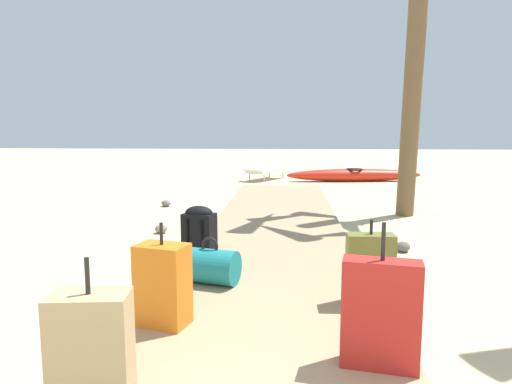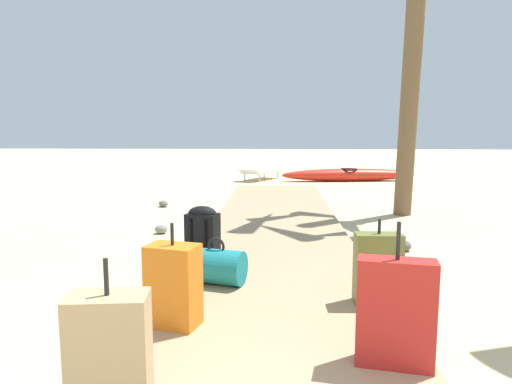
{
  "view_description": "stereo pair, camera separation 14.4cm",
  "coord_description": "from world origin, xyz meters",
  "px_view_note": "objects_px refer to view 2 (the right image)",
  "views": [
    {
      "loc": [
        0.15,
        -0.75,
        1.44
      ],
      "look_at": [
        -0.29,
        5.81,
        0.55
      ],
      "focal_mm": 32.07,
      "sensor_mm": 36.0,
      "label": 1
    },
    {
      "loc": [
        0.01,
        -0.76,
        1.44
      ],
      "look_at": [
        -0.29,
        5.81,
        0.55
      ],
      "focal_mm": 32.07,
      "sensor_mm": 36.0,
      "label": 2
    }
  ],
  "objects_px": {
    "suitcase_olive": "(378,268)",
    "kayak": "(349,175)",
    "suitcase_red": "(395,313)",
    "duffel_bag_teal": "(216,266)",
    "suitcase_orange": "(173,285)",
    "backpack_black": "(203,230)",
    "suitcase_tan": "(109,350)",
    "lounge_chair": "(259,169)"
  },
  "relations": [
    {
      "from": "suitcase_olive",
      "to": "kayak",
      "type": "xyz_separation_m",
      "value": [
        1.24,
        9.51,
        -0.18
      ]
    },
    {
      "from": "suitcase_red",
      "to": "kayak",
      "type": "bearing_deg",
      "value": 82.62
    },
    {
      "from": "suitcase_olive",
      "to": "duffel_bag_teal",
      "type": "relative_size",
      "value": 1.21
    },
    {
      "from": "suitcase_olive",
      "to": "suitcase_red",
      "type": "relative_size",
      "value": 0.79
    },
    {
      "from": "suitcase_orange",
      "to": "duffel_bag_teal",
      "type": "bearing_deg",
      "value": 78.4
    },
    {
      "from": "suitcase_olive",
      "to": "suitcase_red",
      "type": "distance_m",
      "value": 0.99
    },
    {
      "from": "backpack_black",
      "to": "suitcase_red",
      "type": "xyz_separation_m",
      "value": [
        1.49,
        -2.27,
        0.03
      ]
    },
    {
      "from": "suitcase_tan",
      "to": "suitcase_orange",
      "type": "bearing_deg",
      "value": 83.61
    },
    {
      "from": "suitcase_tan",
      "to": "suitcase_olive",
      "type": "xyz_separation_m",
      "value": [
        1.62,
        1.43,
        -0.0
      ]
    },
    {
      "from": "suitcase_olive",
      "to": "duffel_bag_teal",
      "type": "xyz_separation_m",
      "value": [
        -1.34,
        0.4,
        -0.12
      ]
    },
    {
      "from": "suitcase_olive",
      "to": "suitcase_red",
      "type": "bearing_deg",
      "value": -96.67
    },
    {
      "from": "suitcase_tan",
      "to": "kayak",
      "type": "relative_size",
      "value": 0.19
    },
    {
      "from": "suitcase_olive",
      "to": "suitcase_orange",
      "type": "height_order",
      "value": "suitcase_orange"
    },
    {
      "from": "suitcase_tan",
      "to": "suitcase_olive",
      "type": "relative_size",
      "value": 1.11
    },
    {
      "from": "suitcase_olive",
      "to": "kayak",
      "type": "height_order",
      "value": "suitcase_olive"
    },
    {
      "from": "suitcase_olive",
      "to": "duffel_bag_teal",
      "type": "distance_m",
      "value": 1.4
    },
    {
      "from": "suitcase_red",
      "to": "suitcase_olive",
      "type": "bearing_deg",
      "value": 83.33
    },
    {
      "from": "suitcase_orange",
      "to": "suitcase_tan",
      "type": "bearing_deg",
      "value": -96.39
    },
    {
      "from": "suitcase_tan",
      "to": "duffel_bag_teal",
      "type": "relative_size",
      "value": 1.35
    },
    {
      "from": "suitcase_red",
      "to": "lounge_chair",
      "type": "bearing_deg",
      "value": 96.41
    },
    {
      "from": "suitcase_orange",
      "to": "lounge_chair",
      "type": "relative_size",
      "value": 0.44
    },
    {
      "from": "suitcase_tan",
      "to": "backpack_black",
      "type": "bearing_deg",
      "value": 89.54
    },
    {
      "from": "suitcase_tan",
      "to": "suitcase_orange",
      "type": "height_order",
      "value": "suitcase_tan"
    },
    {
      "from": "lounge_chair",
      "to": "backpack_black",
      "type": "bearing_deg",
      "value": -91.99
    },
    {
      "from": "backpack_black",
      "to": "suitcase_tan",
      "type": "distance_m",
      "value": 2.72
    },
    {
      "from": "duffel_bag_teal",
      "to": "suitcase_tan",
      "type": "bearing_deg",
      "value": -98.93
    },
    {
      "from": "suitcase_olive",
      "to": "kayak",
      "type": "bearing_deg",
      "value": 82.55
    },
    {
      "from": "backpack_black",
      "to": "kayak",
      "type": "bearing_deg",
      "value": 70.92
    },
    {
      "from": "suitcase_tan",
      "to": "duffel_bag_teal",
      "type": "bearing_deg",
      "value": 81.07
    },
    {
      "from": "suitcase_orange",
      "to": "suitcase_red",
      "type": "bearing_deg",
      "value": -19.36
    },
    {
      "from": "backpack_black",
      "to": "suitcase_tan",
      "type": "height_order",
      "value": "suitcase_tan"
    },
    {
      "from": "duffel_bag_teal",
      "to": "suitcase_orange",
      "type": "xyz_separation_m",
      "value": [
        -0.18,
        -0.89,
        0.13
      ]
    },
    {
      "from": "suitcase_olive",
      "to": "kayak",
      "type": "distance_m",
      "value": 9.59
    },
    {
      "from": "suitcase_red",
      "to": "backpack_black",
      "type": "bearing_deg",
      "value": 123.28
    },
    {
      "from": "suitcase_olive",
      "to": "suitcase_red",
      "type": "height_order",
      "value": "suitcase_red"
    },
    {
      "from": "suitcase_tan",
      "to": "kayak",
      "type": "distance_m",
      "value": 11.32
    },
    {
      "from": "suitcase_tan",
      "to": "suitcase_olive",
      "type": "distance_m",
      "value": 2.17
    },
    {
      "from": "duffel_bag_teal",
      "to": "kayak",
      "type": "height_order",
      "value": "duffel_bag_teal"
    },
    {
      "from": "backpack_black",
      "to": "suitcase_olive",
      "type": "bearing_deg",
      "value": -38.64
    },
    {
      "from": "suitcase_red",
      "to": "suitcase_orange",
      "type": "xyz_separation_m",
      "value": [
        -1.4,
        0.49,
        -0.03
      ]
    },
    {
      "from": "kayak",
      "to": "duffel_bag_teal",
      "type": "bearing_deg",
      "value": -105.81
    },
    {
      "from": "backpack_black",
      "to": "lounge_chair",
      "type": "relative_size",
      "value": 0.33
    }
  ]
}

